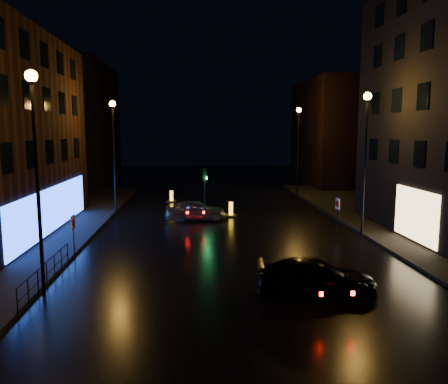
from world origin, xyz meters
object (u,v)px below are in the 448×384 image
at_px(traffic_signal, 205,207).
at_px(road_sign_left, 73,226).
at_px(silver_hatchback, 195,210).
at_px(bollard_near, 231,213).
at_px(road_sign_right, 337,207).
at_px(bollard_far, 172,199).
at_px(dark_sedan, 316,277).

distance_m(traffic_signal, road_sign_left, 13.11).
height_order(silver_hatchback, road_sign_left, road_sign_left).
relative_size(bollard_near, road_sign_right, 0.60).
relative_size(traffic_signal, road_sign_left, 1.60).
bearing_deg(traffic_signal, bollard_near, -29.33).
xyz_separation_m(silver_hatchback, bollard_far, (-2.05, 8.23, -0.50)).
relative_size(silver_hatchback, road_sign_right, 2.02).
bearing_deg(silver_hatchback, traffic_signal, -23.12).
height_order(bollard_far, road_sign_left, road_sign_left).
bearing_deg(road_sign_right, silver_hatchback, -33.48).
height_order(traffic_signal, road_sign_right, traffic_signal).
height_order(dark_sedan, bollard_near, dark_sedan).
bearing_deg(bollard_far, road_sign_right, -43.33).
xyz_separation_m(bollard_near, road_sign_right, (6.17, -5.31, 1.33)).
bearing_deg(bollard_near, traffic_signal, 153.60).
xyz_separation_m(traffic_signal, bollard_near, (1.89, -1.06, -0.27)).
relative_size(silver_hatchback, dark_sedan, 0.91).
relative_size(bollard_far, road_sign_right, 0.57).
bearing_deg(road_sign_left, silver_hatchback, 58.06).
bearing_deg(road_sign_left, dark_sedan, -25.72).
height_order(silver_hatchback, dark_sedan, silver_hatchback).
bearing_deg(bollard_near, dark_sedan, -80.17).
xyz_separation_m(bollard_near, bollard_far, (-4.66, 7.01, -0.02)).
xyz_separation_m(silver_hatchback, road_sign_left, (-5.97, -8.94, 0.90)).
relative_size(dark_sedan, road_sign_right, 2.21).
bearing_deg(road_sign_right, dark_sedan, 58.97).
height_order(bollard_far, road_sign_right, road_sign_right).
height_order(traffic_signal, dark_sedan, traffic_signal).
height_order(traffic_signal, bollard_near, traffic_signal).
height_order(traffic_signal, silver_hatchback, traffic_signal).
distance_m(bollard_near, road_sign_right, 8.25).
bearing_deg(traffic_signal, road_sign_right, -38.36).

